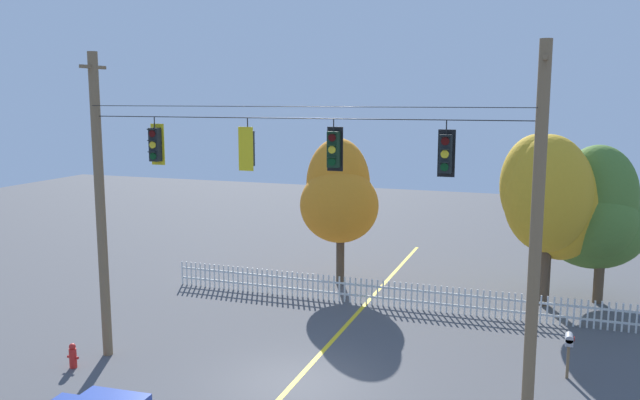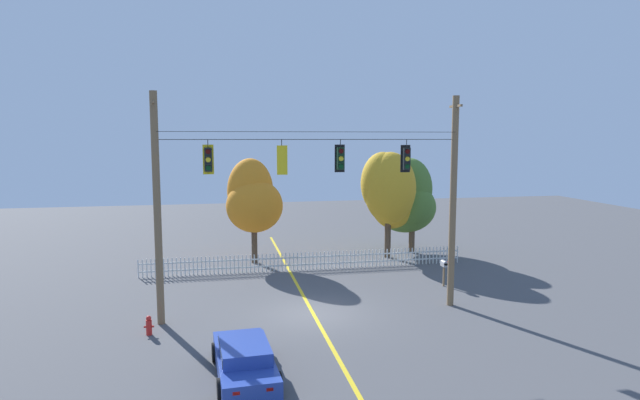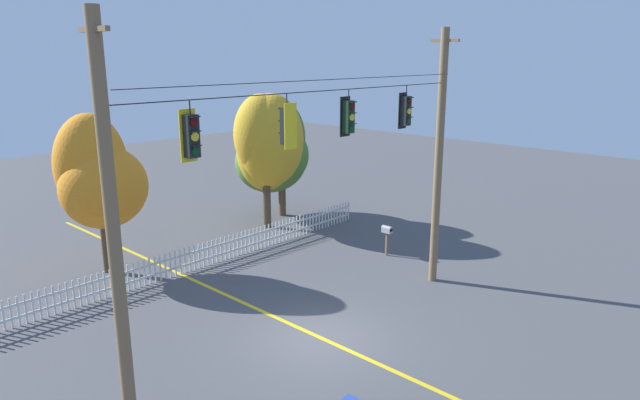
{
  "view_description": "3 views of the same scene",
  "coord_description": "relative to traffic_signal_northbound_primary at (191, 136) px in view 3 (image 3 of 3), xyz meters",
  "views": [
    {
      "loc": [
        6.51,
        -16.17,
        7.99
      ],
      "look_at": [
        0.64,
        0.42,
        5.23
      ],
      "focal_mm": 36.58,
      "sensor_mm": 36.0,
      "label": 1
    },
    {
      "loc": [
        -3.96,
        -21.68,
        7.52
      ],
      "look_at": [
        0.37,
        0.38,
        4.88
      ],
      "focal_mm": 29.74,
      "sensor_mm": 36.0,
      "label": 2
    },
    {
      "loc": [
        -11.49,
        -10.67,
        8.43
      ],
      "look_at": [
        -0.1,
        -0.05,
        4.4
      ],
      "focal_mm": 31.7,
      "sensor_mm": 36.0,
      "label": 3
    }
  ],
  "objects": [
    {
      "name": "ground",
      "position": [
        4.27,
        -0.01,
        -6.66
      ],
      "size": [
        80.0,
        80.0,
        0.0
      ],
      "primitive_type": "plane",
      "color": "#4C4C4F"
    },
    {
      "name": "lane_centerline_stripe",
      "position": [
        4.27,
        -0.01,
        -6.66
      ],
      "size": [
        0.16,
        36.0,
        0.01
      ],
      "primitive_type": "cube",
      "color": "gold",
      "rests_on": "ground"
    },
    {
      "name": "signal_support_span",
      "position": [
        4.27,
        -0.01,
        -1.92
      ],
      "size": [
        12.89,
        1.1,
        9.34
      ],
      "color": "brown",
      "rests_on": "ground"
    },
    {
      "name": "traffic_signal_northbound_primary",
      "position": [
        0.0,
        0.0,
        0.0
      ],
      "size": [
        0.43,
        0.38,
        1.4
      ],
      "color": "black"
    },
    {
      "name": "traffic_signal_westbound_side",
      "position": [
        2.96,
        -0.02,
        -0.04
      ],
      "size": [
        0.43,
        0.38,
        1.44
      ],
      "color": "black"
    },
    {
      "name": "traffic_signal_eastbound_side",
      "position": [
        5.43,
        -0.0,
        0.0
      ],
      "size": [
        0.43,
        0.38,
        1.38
      ],
      "color": "black"
    },
    {
      "name": "traffic_signal_southbound_primary",
      "position": [
        8.35,
        -0.0,
        -0.03
      ],
      "size": [
        0.43,
        0.38,
        1.42
      ],
      "color": "black"
    },
    {
      "name": "white_picket_fence",
      "position": [
        5.3,
        7.6,
        -6.15
      ],
      "size": [
        18.55,
        0.06,
        1.02
      ],
      "color": "silver",
      "rests_on": "ground"
    },
    {
      "name": "autumn_maple_near_fence",
      "position": [
        2.4,
        9.88,
        -2.8
      ],
      "size": [
        3.37,
        3.15,
        6.32
      ],
      "color": "#473828",
      "rests_on": "ground"
    },
    {
      "name": "autumn_maple_mid",
      "position": [
        10.85,
        9.69,
        -2.33
      ],
      "size": [
        3.89,
        3.85,
        6.68
      ],
      "color": "#473828",
      "rests_on": "ground"
    },
    {
      "name": "autumn_oak_far_east",
      "position": [
        12.57,
        10.95,
        -3.24
      ],
      "size": [
        4.07,
        3.81,
        6.23
      ],
      "color": "brown",
      "rests_on": "ground"
    },
    {
      "name": "roadside_mailbox",
      "position": [
        11.57,
        2.94,
        -5.58
      ],
      "size": [
        0.25,
        0.44,
        1.33
      ],
      "color": "brown",
      "rests_on": "ground"
    }
  ]
}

